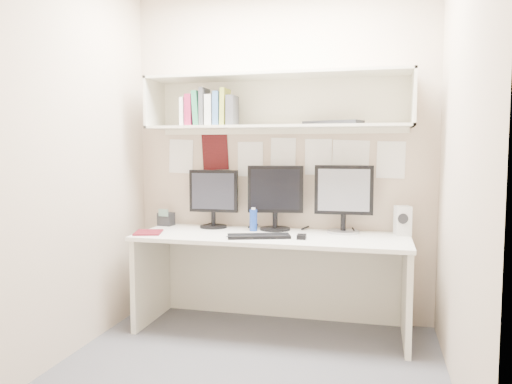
% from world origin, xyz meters
% --- Properties ---
extents(floor, '(2.40, 2.00, 0.01)m').
position_xyz_m(floor, '(0.00, 0.00, 0.00)').
color(floor, '#4C4B50').
rests_on(floor, ground).
extents(wall_back, '(2.40, 0.02, 2.60)m').
position_xyz_m(wall_back, '(0.00, 1.00, 1.30)').
color(wall_back, '#BBA68F').
rests_on(wall_back, ground).
extents(wall_front, '(2.40, 0.02, 2.60)m').
position_xyz_m(wall_front, '(0.00, -1.00, 1.30)').
color(wall_front, '#BBA68F').
rests_on(wall_front, ground).
extents(wall_left, '(0.02, 2.00, 2.60)m').
position_xyz_m(wall_left, '(-1.20, 0.00, 1.30)').
color(wall_left, '#BBA68F').
rests_on(wall_left, ground).
extents(wall_right, '(0.02, 2.00, 2.60)m').
position_xyz_m(wall_right, '(1.20, 0.00, 1.30)').
color(wall_right, '#BBA68F').
rests_on(wall_right, ground).
extents(desk, '(2.00, 0.70, 0.73)m').
position_xyz_m(desk, '(0.00, 0.65, 0.37)').
color(desk, silver).
rests_on(desk, floor).
extents(overhead_hutch, '(2.00, 0.38, 0.40)m').
position_xyz_m(overhead_hutch, '(0.00, 0.86, 1.72)').
color(overhead_hutch, beige).
rests_on(overhead_hutch, wall_back).
extents(pinned_papers, '(1.92, 0.01, 0.48)m').
position_xyz_m(pinned_papers, '(0.00, 0.99, 1.25)').
color(pinned_papers, white).
rests_on(pinned_papers, wall_back).
extents(monitor_left, '(0.40, 0.22, 0.46)m').
position_xyz_m(monitor_left, '(-0.52, 0.87, 0.98)').
color(monitor_left, black).
rests_on(monitor_left, desk).
extents(monitor_center, '(0.43, 0.24, 0.50)m').
position_xyz_m(monitor_center, '(-0.02, 0.87, 1.00)').
color(monitor_center, black).
rests_on(monitor_center, desk).
extents(monitor_right, '(0.44, 0.24, 0.51)m').
position_xyz_m(monitor_right, '(0.51, 0.87, 1.00)').
color(monitor_right, '#A5A5AA').
rests_on(monitor_right, desk).
extents(keyboard, '(0.47, 0.29, 0.02)m').
position_xyz_m(keyboard, '(-0.06, 0.50, 0.74)').
color(keyboard, black).
rests_on(keyboard, desk).
extents(mouse, '(0.07, 0.10, 0.03)m').
position_xyz_m(mouse, '(0.24, 0.53, 0.75)').
color(mouse, black).
rests_on(mouse, desk).
extents(speaker, '(0.13, 0.13, 0.22)m').
position_xyz_m(speaker, '(0.94, 0.86, 0.84)').
color(speaker, silver).
rests_on(speaker, desk).
extents(blue_bottle, '(0.06, 0.06, 0.18)m').
position_xyz_m(blue_bottle, '(-0.17, 0.77, 0.82)').
color(blue_bottle, navy).
rests_on(blue_bottle, desk).
extents(maroon_notebook, '(0.25, 0.28, 0.01)m').
position_xyz_m(maroon_notebook, '(-0.91, 0.48, 0.74)').
color(maroon_notebook, '#590F18').
rests_on(maroon_notebook, desk).
extents(desk_phone, '(0.13, 0.12, 0.14)m').
position_xyz_m(desk_phone, '(-0.94, 0.87, 0.79)').
color(desk_phone, black).
rests_on(desk_phone, desk).
extents(book_stack, '(0.43, 0.18, 0.29)m').
position_xyz_m(book_stack, '(-0.51, 0.75, 1.67)').
color(book_stack, white).
rests_on(book_stack, overhead_hutch).
extents(hutch_tray, '(0.46, 0.31, 0.03)m').
position_xyz_m(hutch_tray, '(0.42, 0.84, 1.56)').
color(hutch_tray, black).
rests_on(hutch_tray, overhead_hutch).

